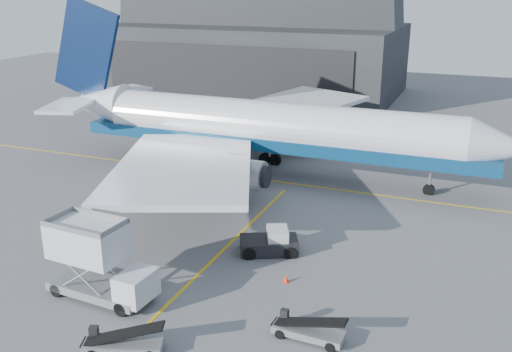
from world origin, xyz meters
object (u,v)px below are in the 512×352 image
at_px(catering_truck, 97,262).
at_px(belt_loader_b, 308,330).
at_px(belt_loader_a, 123,343).
at_px(pushback_tug, 271,243).
at_px(airliner, 259,127).

height_order(catering_truck, belt_loader_b, catering_truck).
relative_size(catering_truck, belt_loader_b, 1.68).
relative_size(belt_loader_a, belt_loader_b, 1.05).
xyz_separation_m(pushback_tug, belt_loader_a, (-3.22, -14.39, -0.21)).
relative_size(airliner, pushback_tug, 10.45).
distance_m(pushback_tug, belt_loader_a, 14.75).
relative_size(airliner, belt_loader_b, 11.67).
bearing_deg(catering_truck, belt_loader_b, 6.74).
xyz_separation_m(airliner, belt_loader_a, (4.48, -31.39, -4.48)).
xyz_separation_m(airliner, belt_loader_b, (13.50, -26.42, -4.50)).
bearing_deg(belt_loader_a, pushback_tug, 56.60).
distance_m(airliner, belt_loader_a, 32.02).
bearing_deg(airliner, catering_truck, -90.46).
relative_size(airliner, catering_truck, 6.93).
bearing_deg(airliner, pushback_tug, -65.62).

